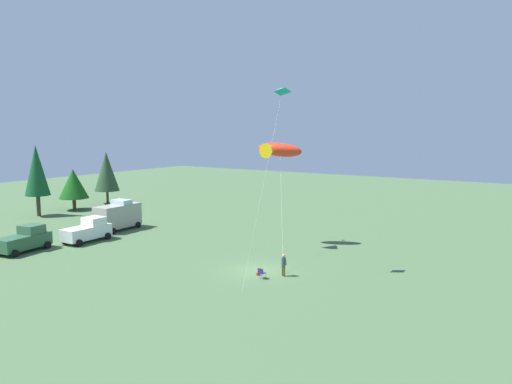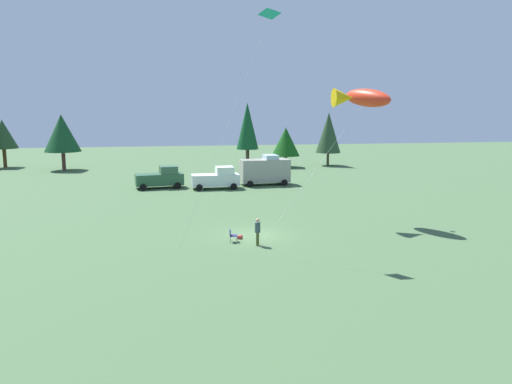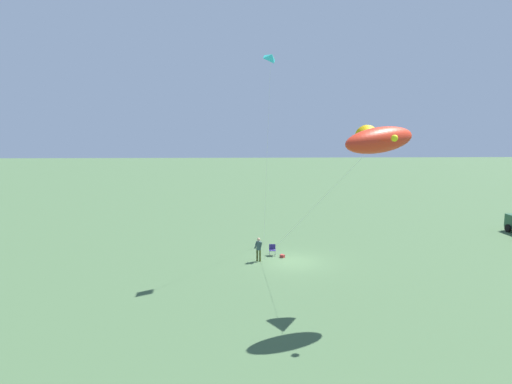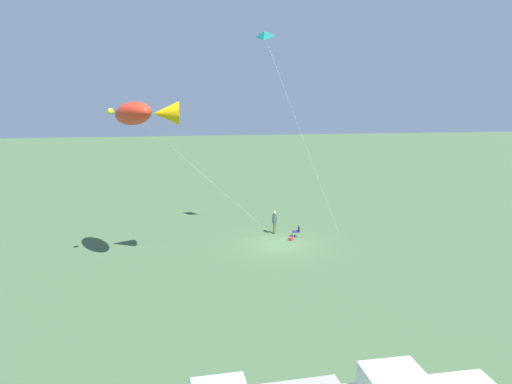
% 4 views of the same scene
% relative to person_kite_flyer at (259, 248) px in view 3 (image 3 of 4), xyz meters
% --- Properties ---
extents(ground_plane, '(160.00, 160.00, 0.00)m').
position_rel_person_kite_flyer_xyz_m(ground_plane, '(0.14, 2.50, -1.02)').
color(ground_plane, '#43613C').
extents(person_kite_flyer, '(0.45, 0.60, 1.74)m').
position_rel_person_kite_flyer_xyz_m(person_kite_flyer, '(0.00, 0.00, 0.00)').
color(person_kite_flyer, '#485423').
rests_on(person_kite_flyer, ground).
extents(folding_chair, '(0.49, 0.49, 0.82)m').
position_rel_person_kite_flyer_xyz_m(folding_chair, '(-1.49, 1.08, -0.53)').
color(folding_chair, navy).
rests_on(folding_chair, ground).
extents(backpack_on_grass, '(0.38, 0.39, 0.22)m').
position_rel_person_kite_flyer_xyz_m(backpack_on_grass, '(-0.89, 1.79, -0.91)').
color(backpack_on_grass, '#AA3130').
rests_on(backpack_on_grass, ground).
extents(kite_large_fish, '(10.74, 8.02, 10.12)m').
position_rel_person_kite_flyer_xyz_m(kite_large_fish, '(8.83, 5.88, 8.24)').
color(kite_large_fish, red).
rests_on(kite_large_fish, ground).
extents(kite_delta_teal, '(6.45, 1.26, 14.55)m').
position_rel_person_kite_flyer_xyz_m(kite_delta_teal, '(0.92, 0.85, 13.12)').
color(kite_delta_teal, teal).
rests_on(kite_delta_teal, ground).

